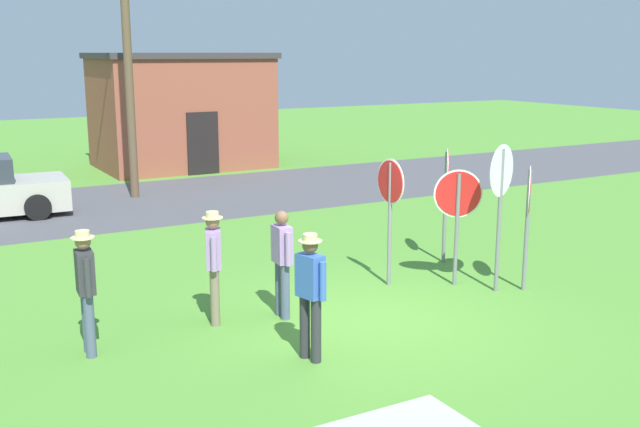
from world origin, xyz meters
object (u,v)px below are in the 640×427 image
stop_sign_rear_left (390,199)px  stop_sign_rear_right (501,190)px  person_in_blue (310,289)px  stop_sign_leaning_right (458,207)px  utility_pole (127,38)px  stop_sign_far_back (446,185)px  person_in_dark_shirt (214,261)px  person_in_teal (282,258)px  stop_sign_center_cluster (528,205)px  person_with_sunhat (86,285)px

stop_sign_rear_left → stop_sign_rear_right: size_ratio=0.89×
stop_sign_rear_right → person_in_blue: bearing=-166.6°
stop_sign_leaning_right → stop_sign_rear_right: stop_sign_rear_right is taller
utility_pole → stop_sign_far_back: 10.63m
person_in_dark_shirt → person_in_teal: size_ratio=1.03×
stop_sign_center_cluster → person_in_blue: bearing=-170.2°
stop_sign_rear_left → person_in_dark_shirt: size_ratio=1.30×
stop_sign_center_cluster → person_in_teal: 4.37m
stop_sign_rear_left → person_with_sunhat: bearing=-174.0°
person_in_blue → person_with_sunhat: same height
person_in_blue → stop_sign_leaning_right: bearing=22.8°
stop_sign_center_cluster → person_in_teal: bearing=168.6°
utility_pole → person_in_teal: (-0.76, -10.87, -3.48)m
stop_sign_rear_left → person_with_sunhat: (-5.32, -0.55, -0.56)m
stop_sign_leaning_right → utility_pole: bearing=103.4°
stop_sign_leaning_right → stop_sign_rear_right: 0.80m
stop_sign_far_back → person_in_dark_shirt: (-5.16, -0.96, -0.56)m
stop_sign_rear_left → stop_sign_rear_right: bearing=-40.0°
stop_sign_leaning_right → stop_sign_rear_left: 1.18m
utility_pole → person_in_blue: utility_pole is taller
stop_sign_center_cluster → person_in_dark_shirt: (-5.26, 1.12, -0.51)m
stop_sign_rear_right → person_with_sunhat: 6.81m
stop_sign_leaning_right → stop_sign_rear_right: bearing=-54.7°
person_in_teal → person_in_dark_shirt: bearing=165.4°
stop_sign_leaning_right → stop_sign_center_cluster: size_ratio=0.95×
stop_sign_leaning_right → person_in_blue: (-3.79, -1.59, -0.44)m
stop_sign_rear_left → stop_sign_far_back: bearing=21.0°
stop_sign_rear_right → person_in_blue: stop_sign_rear_right is taller
stop_sign_leaning_right → stop_sign_rear_left: bearing=149.0°
stop_sign_rear_left → person_in_dark_shirt: (-3.38, -0.27, -0.56)m
person_in_teal → person_in_blue: (-0.42, -1.66, 0.03)m
stop_sign_center_cluster → person_with_sunhat: bearing=173.4°
stop_sign_center_cluster → person_in_blue: 4.77m
utility_pole → person_in_blue: bearing=-95.4°
stop_sign_far_back → person_in_teal: stop_sign_far_back is taller
stop_sign_rear_right → person_in_teal: bearing=170.1°
person_in_teal → stop_sign_rear_right: bearing=-9.9°
stop_sign_leaning_right → person_in_teal: (-3.37, 0.07, -0.47)m
stop_sign_far_back → person_in_dark_shirt: size_ratio=1.29×
stop_sign_rear_right → person_in_teal: (-3.79, 0.66, -0.82)m
stop_sign_center_cluster → stop_sign_rear_left: size_ratio=0.96×
stop_sign_rear_right → person_in_dark_shirt: size_ratio=1.47×
person_in_dark_shirt → stop_sign_rear_left: bearing=4.6°
stop_sign_leaning_right → person_in_blue: bearing=-157.2°
stop_sign_leaning_right → stop_sign_far_back: 1.51m
stop_sign_leaning_right → stop_sign_rear_left: stop_sign_rear_left is taller
utility_pole → stop_sign_center_cluster: bearing=-73.4°
person_in_blue → person_with_sunhat: size_ratio=1.00×
stop_sign_far_back → person_in_teal: 4.37m
stop_sign_rear_left → person_with_sunhat: 5.38m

